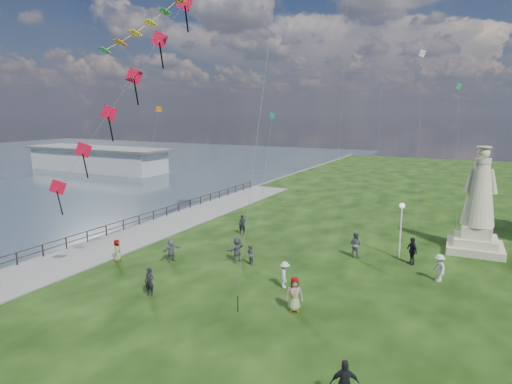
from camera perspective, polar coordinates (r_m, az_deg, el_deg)
The scene contains 18 objects.
waterfront at distance 37.21m, azimuth -19.27°, elevation -6.35°, with size 200.00×200.00×1.51m.
pier_pavilion at distance 85.54m, azimuth -20.43°, elevation 4.17°, with size 30.00×8.00×4.40m.
statue at distance 36.09m, azimuth 27.49°, elevation -2.44°, with size 4.04×4.04×7.95m.
lamppost at distance 32.21m, azimuth 18.80°, elevation -3.38°, with size 0.38×0.38×4.07m.
person_0 at distance 25.75m, azimuth -14.01°, elevation -11.52°, with size 0.61×0.40×1.67m, color black.
person_1 at distance 29.71m, azimuth -0.79°, elevation -8.39°, with size 0.71×0.44×1.46m, color #595960.
person_2 at distance 26.14m, azimuth 3.85°, elevation -10.95°, with size 1.04×0.54×1.61m, color silver.
person_3 at distance 16.93m, azimuth 11.77°, elevation -23.73°, with size 1.05×0.54×1.80m, color black.
person_4 at distance 23.26m, azimuth 5.14°, elevation -13.43°, with size 0.91×0.56×1.87m, color #595960.
person_5 at distance 30.99m, azimuth -11.25°, elevation -7.56°, with size 1.57×0.68×1.70m, color #595960.
person_6 at distance 36.97m, azimuth -1.83°, elevation -4.37°, with size 0.62×0.41×1.71m, color black.
person_7 at distance 32.10m, azimuth 13.11°, elevation -6.79°, with size 0.93×0.57×1.91m, color #595960.
person_8 at distance 29.28m, azimuth 23.24°, elevation -9.29°, with size 1.12×0.58×1.73m, color silver.
person_9 at distance 31.75m, azimuth 20.08°, elevation -7.37°, with size 1.12×0.57×1.91m, color black.
person_10 at distance 32.03m, azimuth -18.03°, elevation -7.41°, with size 0.77×0.47×1.57m, color #595960.
person_11 at distance 30.30m, azimuth -2.55°, elevation -7.63°, with size 1.71×0.74×1.85m, color #595960.
red_kite_train at distance 27.27m, azimuth -16.24°, elevation 13.84°, with size 9.85×9.35×19.49m.
small_kites at distance 38.84m, azimuth 16.79°, elevation 15.40°, with size 30.67×17.40×23.57m.
Camera 1 is at (10.97, -15.26, 10.38)m, focal length 30.00 mm.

